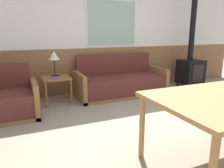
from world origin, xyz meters
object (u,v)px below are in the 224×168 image
object	(u,v)px
couch	(121,83)
wood_stove	(191,64)
side_table	(56,81)
armchair	(10,102)
table_lamp	(54,57)

from	to	relation	value
couch	wood_stove	xyz separation A→B (m)	(1.89, -0.06, 0.33)
side_table	wood_stove	size ratio (longest dim) A/B	0.21
armchair	wood_stove	bearing A→B (deg)	-1.36
armchair	side_table	bearing A→B (deg)	21.58
side_table	armchair	bearing A→B (deg)	-151.92
armchair	table_lamp	bearing A→B (deg)	26.21
couch	armchair	bearing A→B (deg)	-169.10
armchair	side_table	distance (m)	0.96
table_lamp	side_table	bearing A→B (deg)	-91.26
couch	wood_stove	size ratio (longest dim) A/B	0.78
couch	side_table	size ratio (longest dim) A/B	3.70
couch	wood_stove	world-z (taller)	wood_stove
wood_stove	side_table	bearing A→B (deg)	178.68
wood_stove	couch	bearing A→B (deg)	178.30
couch	armchair	size ratio (longest dim) A/B	2.23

